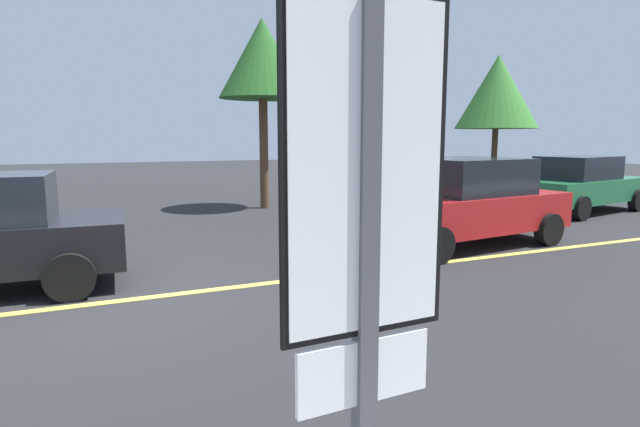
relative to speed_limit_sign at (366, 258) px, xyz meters
name	(u,v)px	position (x,y,z in m)	size (l,w,h in m)	color
ground_plane	(98,304)	(-0.78, 5.63, -1.76)	(80.00, 80.00, 0.00)	#262628
lane_marking_centre	(313,278)	(2.22, 5.63, -1.76)	(28.00, 0.16, 0.01)	#E0D14C
speed_limit_sign	(366,258)	(0.00, 0.00, 0.00)	(0.54, 0.06, 2.52)	#4C4C51
car_red_behind_van	(465,203)	(5.90, 6.68, -0.91)	(4.50, 2.38, 1.71)	red
car_green_mid_road	(580,184)	(11.86, 8.97, -0.96)	(4.65, 2.57, 1.59)	#236B3D
tree_left_verge	(497,92)	(13.78, 14.53, 2.09)	(3.16, 3.16, 5.27)	#513823
tree_right_verge	(262,60)	(3.93, 13.43, 2.59)	(2.57, 2.57, 5.53)	#513823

